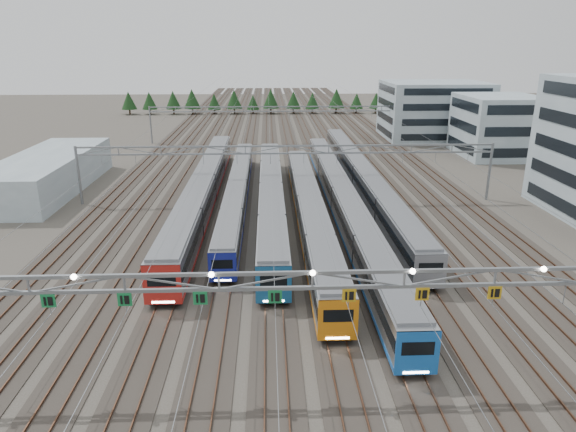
{
  "coord_description": "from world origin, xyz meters",
  "views": [
    {
      "loc": [
        -2.56,
        -27.92,
        20.83
      ],
      "look_at": [
        -0.54,
        23.41,
        3.5
      ],
      "focal_mm": 32.0,
      "sensor_mm": 36.0,
      "label": 1
    }
  ],
  "objects_px": {
    "train_d": "(309,209)",
    "train_e": "(343,200)",
    "depot_bldg_north": "(433,110)",
    "west_shed": "(48,173)",
    "gantry_far": "(279,113)",
    "train_b": "(238,190)",
    "train_f": "(362,177)",
    "train_a": "(204,188)",
    "train_c": "(271,195)",
    "gantry_mid": "(287,156)",
    "gantry_near": "(312,284)",
    "depot_bldg_mid": "(498,126)"
  },
  "relations": [
    {
      "from": "west_shed",
      "to": "gantry_near",
      "type": "bearing_deg",
      "value": -53.49
    },
    {
      "from": "train_f",
      "to": "west_shed",
      "type": "height_order",
      "value": "west_shed"
    },
    {
      "from": "train_e",
      "to": "gantry_mid",
      "type": "bearing_deg",
      "value": 136.82
    },
    {
      "from": "train_e",
      "to": "west_shed",
      "type": "bearing_deg",
      "value": 161.81
    },
    {
      "from": "train_f",
      "to": "train_a",
      "type": "bearing_deg",
      "value": -165.77
    },
    {
      "from": "train_d",
      "to": "train_f",
      "type": "height_order",
      "value": "train_d"
    },
    {
      "from": "train_b",
      "to": "depot_bldg_north",
      "type": "bearing_deg",
      "value": 49.91
    },
    {
      "from": "train_c",
      "to": "gantry_mid",
      "type": "relative_size",
      "value": 0.93
    },
    {
      "from": "train_d",
      "to": "depot_bldg_north",
      "type": "distance_m",
      "value": 68.16
    },
    {
      "from": "gantry_near",
      "to": "gantry_far",
      "type": "bearing_deg",
      "value": 89.97
    },
    {
      "from": "train_d",
      "to": "gantry_far",
      "type": "distance_m",
      "value": 55.4
    },
    {
      "from": "train_f",
      "to": "gantry_mid",
      "type": "bearing_deg",
      "value": -156.25
    },
    {
      "from": "train_e",
      "to": "gantry_near",
      "type": "distance_m",
      "value": 34.82
    },
    {
      "from": "gantry_mid",
      "to": "train_e",
      "type": "bearing_deg",
      "value": -43.18
    },
    {
      "from": "depot_bldg_north",
      "to": "train_a",
      "type": "bearing_deg",
      "value": -132.88
    },
    {
      "from": "train_e",
      "to": "depot_bldg_north",
      "type": "relative_size",
      "value": 3.09
    },
    {
      "from": "train_e",
      "to": "depot_bldg_north",
      "type": "distance_m",
      "value": 62.66
    },
    {
      "from": "train_d",
      "to": "gantry_mid",
      "type": "relative_size",
      "value": 0.92
    },
    {
      "from": "train_a",
      "to": "gantry_near",
      "type": "distance_m",
      "value": 41.2
    },
    {
      "from": "train_c",
      "to": "depot_bldg_north",
      "type": "bearing_deg",
      "value": 55.0
    },
    {
      "from": "train_b",
      "to": "train_f",
      "type": "relative_size",
      "value": 0.77
    },
    {
      "from": "train_d",
      "to": "gantry_near",
      "type": "bearing_deg",
      "value": -94.39
    },
    {
      "from": "gantry_mid",
      "to": "train_d",
      "type": "bearing_deg",
      "value": -77.55
    },
    {
      "from": "train_d",
      "to": "train_f",
      "type": "bearing_deg",
      "value": 59.27
    },
    {
      "from": "gantry_mid",
      "to": "train_a",
      "type": "bearing_deg",
      "value": -176.16
    },
    {
      "from": "train_b",
      "to": "train_f",
      "type": "distance_m",
      "value": 18.83
    },
    {
      "from": "gantry_far",
      "to": "gantry_near",
      "type": "bearing_deg",
      "value": -90.03
    },
    {
      "from": "train_a",
      "to": "depot_bldg_mid",
      "type": "distance_m",
      "value": 61.23
    },
    {
      "from": "gantry_far",
      "to": "depot_bldg_mid",
      "type": "relative_size",
      "value": 3.52
    },
    {
      "from": "train_d",
      "to": "train_e",
      "type": "bearing_deg",
      "value": 40.59
    },
    {
      "from": "west_shed",
      "to": "train_b",
      "type": "bearing_deg",
      "value": -15.76
    },
    {
      "from": "train_e",
      "to": "train_a",
      "type": "bearing_deg",
      "value": 162.78
    },
    {
      "from": "train_b",
      "to": "gantry_near",
      "type": "bearing_deg",
      "value": -80.38
    },
    {
      "from": "train_a",
      "to": "gantry_far",
      "type": "bearing_deg",
      "value": 76.19
    },
    {
      "from": "gantry_mid",
      "to": "gantry_far",
      "type": "xyz_separation_m",
      "value": [
        0.0,
        45.0,
        0.0
      ]
    },
    {
      "from": "gantry_mid",
      "to": "gantry_far",
      "type": "bearing_deg",
      "value": 90.0
    },
    {
      "from": "west_shed",
      "to": "gantry_far",
      "type": "bearing_deg",
      "value": 46.77
    },
    {
      "from": "train_c",
      "to": "west_shed",
      "type": "distance_m",
      "value": 35.05
    },
    {
      "from": "train_e",
      "to": "depot_bldg_north",
      "type": "xyz_separation_m",
      "value": [
        28.49,
        55.64,
        4.2
      ]
    },
    {
      "from": "west_shed",
      "to": "depot_bldg_north",
      "type": "bearing_deg",
      "value": 30.68
    },
    {
      "from": "train_d",
      "to": "gantry_near",
      "type": "xyz_separation_m",
      "value": [
        -2.3,
        -29.93,
        4.93
      ]
    },
    {
      "from": "west_shed",
      "to": "gantry_mid",
      "type": "bearing_deg",
      "value": -11.96
    },
    {
      "from": "train_b",
      "to": "gantry_near",
      "type": "height_order",
      "value": "gantry_near"
    },
    {
      "from": "train_f",
      "to": "gantry_near",
      "type": "distance_m",
      "value": 46.73
    },
    {
      "from": "train_b",
      "to": "gantry_far",
      "type": "height_order",
      "value": "gantry_far"
    },
    {
      "from": "train_f",
      "to": "train_d",
      "type": "bearing_deg",
      "value": -120.73
    },
    {
      "from": "train_b",
      "to": "train_e",
      "type": "height_order",
      "value": "train_e"
    },
    {
      "from": "train_e",
      "to": "gantry_mid",
      "type": "distance_m",
      "value": 10.19
    },
    {
      "from": "train_a",
      "to": "gantry_mid",
      "type": "relative_size",
      "value": 1.05
    },
    {
      "from": "train_d",
      "to": "gantry_far",
      "type": "xyz_separation_m",
      "value": [
        -2.25,
        55.19,
        4.23
      ]
    }
  ]
}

